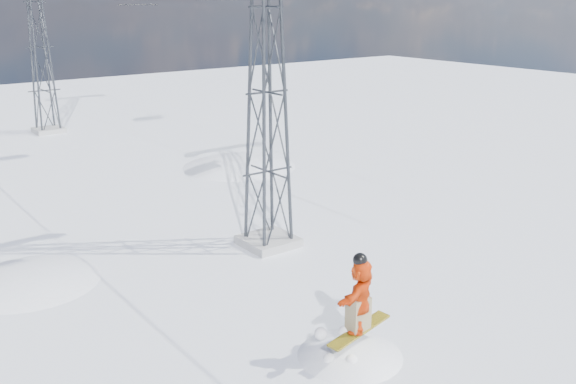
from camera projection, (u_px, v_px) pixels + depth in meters
name	position (u px, v px, depth m)	size (l,w,h in m)	color
ground	(423.00, 344.00, 16.50)	(120.00, 120.00, 0.00)	white
snow_terrain	(32.00, 367.00, 32.78)	(39.00, 37.00, 22.00)	white
lift_tower_near	(267.00, 93.00, 21.47)	(5.20, 1.80, 11.43)	#999999
lift_tower_far	(40.00, 48.00, 40.57)	(5.20, 1.80, 11.43)	#999999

